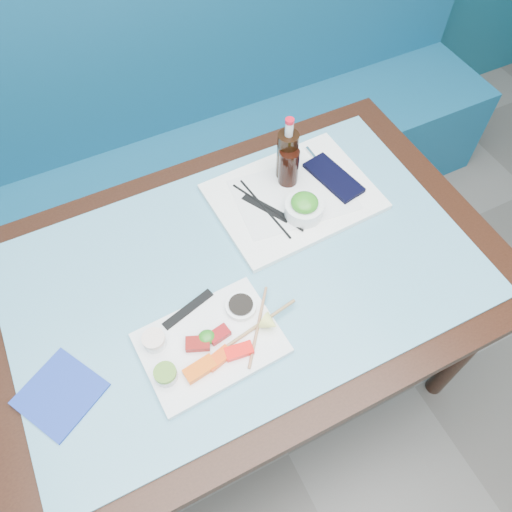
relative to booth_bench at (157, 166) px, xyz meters
name	(u,v)px	position (x,y,z in m)	size (l,w,h in m)	color
booth_bench	(157,166)	(0.00, 0.00, 0.00)	(3.00, 0.56, 1.17)	navy
dining_table	(244,288)	(0.00, -0.84, 0.29)	(1.40, 0.90, 0.75)	black
glass_top	(243,272)	(0.00, -0.84, 0.38)	(1.22, 0.76, 0.01)	#5797AF
sashimi_plate	(211,343)	(-0.16, -0.99, 0.39)	(0.33, 0.23, 0.02)	white
salmon_left	(200,369)	(-0.21, -1.05, 0.41)	(0.07, 0.04, 0.02)	#F65709
salmon_mid	(219,358)	(-0.16, -1.04, 0.41)	(0.07, 0.03, 0.02)	#FF450A
salmon_right	(239,351)	(-0.11, -1.05, 0.41)	(0.07, 0.03, 0.02)	#FF100A
tuna_left	(198,344)	(-0.19, -0.99, 0.41)	(0.06, 0.03, 0.02)	maroon
tuna_right	(219,334)	(-0.14, -0.99, 0.41)	(0.05, 0.03, 0.02)	maroon
seaweed_garnish	(207,337)	(-0.17, -0.98, 0.41)	(0.04, 0.04, 0.02)	#277A1C
ramekin_wasabi	(166,375)	(-0.29, -1.03, 0.41)	(0.05, 0.05, 0.02)	silver
wasabi_fill	(165,373)	(-0.29, -1.03, 0.43)	(0.05, 0.05, 0.01)	#598C2D
ramekin_ginger	(155,342)	(-0.28, -0.94, 0.41)	(0.05, 0.05, 0.02)	white
ginger_fill	(153,339)	(-0.28, -0.94, 0.43)	(0.05, 0.05, 0.01)	#F5D9C9
soy_dish	(241,306)	(-0.06, -0.94, 0.41)	(0.08, 0.08, 0.02)	white
soy_fill	(241,304)	(-0.06, -0.94, 0.42)	(0.06, 0.06, 0.01)	black
lemon_wedge	(270,323)	(-0.02, -1.02, 0.42)	(0.05, 0.05, 0.04)	#FBFF78
chopstick_sleeve	(188,309)	(-0.18, -0.89, 0.40)	(0.15, 0.02, 0.00)	black
wooden_chopstick_a	(254,328)	(-0.05, -1.01, 0.40)	(0.01, 0.01, 0.25)	#9A7548
wooden_chopstick_b	(258,326)	(-0.04, -1.01, 0.40)	(0.01, 0.01, 0.22)	#A5704D
serving_tray	(293,197)	(0.24, -0.68, 0.39)	(0.46, 0.34, 0.02)	white
paper_placemat	(293,195)	(0.24, -0.68, 0.40)	(0.33, 0.24, 0.00)	white
seaweed_bowl	(304,209)	(0.23, -0.75, 0.42)	(0.11, 0.11, 0.04)	white
seaweed_salad	(305,203)	(0.23, -0.75, 0.45)	(0.08, 0.08, 0.04)	#2F851E
cola_glass	(289,167)	(0.25, -0.62, 0.46)	(0.06, 0.06, 0.12)	black
navy_pouch	(333,178)	(0.38, -0.68, 0.41)	(0.08, 0.19, 0.01)	black
fork	(314,156)	(0.37, -0.57, 0.41)	(0.01, 0.01, 0.08)	silver
black_chopstick_a	(265,208)	(0.14, -0.69, 0.40)	(0.01, 0.01, 0.25)	black
black_chopstick_b	(267,207)	(0.15, -0.69, 0.40)	(0.01, 0.01, 0.26)	black
tray_sleeve	(266,208)	(0.15, -0.69, 0.40)	(0.03, 0.16, 0.00)	black
cola_bottle_body	(287,158)	(0.26, -0.60, 0.47)	(0.06, 0.06, 0.17)	black
cola_bottle_neck	(289,129)	(0.26, -0.60, 0.58)	(0.02, 0.02, 0.04)	silver
cola_bottle_cap	(290,121)	(0.26, -0.60, 0.61)	(0.03, 0.03, 0.01)	red
blue_napkin	(60,394)	(-0.52, -0.95, 0.39)	(0.16, 0.16, 0.01)	#1B3496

